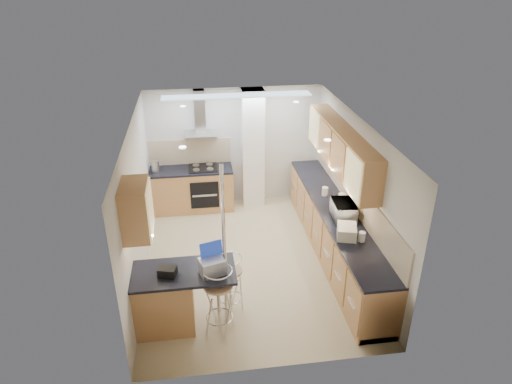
{
  "coord_description": "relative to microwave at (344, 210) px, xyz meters",
  "views": [
    {
      "loc": [
        -0.83,
        -6.6,
        4.66
      ],
      "look_at": [
        0.14,
        0.2,
        1.25
      ],
      "focal_mm": 32.0,
      "sensor_mm": 36.0,
      "label": 1
    }
  ],
  "objects": [
    {
      "name": "jar_b",
      "position": [
        -0.07,
        0.86,
        -0.07
      ],
      "size": [
        0.14,
        0.14,
        0.16
      ],
      "primitive_type": "cylinder",
      "rotation": [
        0.0,
        0.0,
        0.37
      ],
      "color": "beige",
      "rests_on": "right_counter"
    },
    {
      "name": "room_shell",
      "position": [
        -1.19,
        0.69,
        0.48
      ],
      "size": [
        3.64,
        4.84,
        2.51
      ],
      "color": "silver",
      "rests_on": "ground"
    },
    {
      "name": "bar_stool_end",
      "position": [
        -1.96,
        -0.88,
        -0.6
      ],
      "size": [
        0.53,
        0.53,
        0.94
      ],
      "primitive_type": null,
      "rotation": [
        0.0,
        0.0,
        0.96
      ],
      "color": "tan",
      "rests_on": "ground"
    },
    {
      "name": "peninsula",
      "position": [
        -2.64,
        -1.14,
        -0.59
      ],
      "size": [
        1.47,
        0.72,
        0.94
      ],
      "color": "tan",
      "rests_on": "ground"
    },
    {
      "name": "right_counter",
      "position": [
        -0.02,
        0.31,
        -0.6
      ],
      "size": [
        0.63,
        4.4,
        0.92
      ],
      "color": "tan",
      "rests_on": "ground"
    },
    {
      "name": "laptop",
      "position": [
        -2.23,
        -1.23,
        -0.01
      ],
      "size": [
        0.38,
        0.33,
        0.22
      ],
      "primitive_type": "cube",
      "rotation": [
        0.0,
        0.0,
        0.3
      ],
      "color": "#A5A6AD",
      "rests_on": "peninsula"
    },
    {
      "name": "kettle",
      "position": [
        -3.17,
        2.33,
        -0.02
      ],
      "size": [
        0.16,
        0.16,
        0.25
      ],
      "primitive_type": "cylinder",
      "color": "#AEB0B2",
      "rests_on": "back_counter"
    },
    {
      "name": "jar_d",
      "position": [
        0.06,
        -0.72,
        -0.07
      ],
      "size": [
        0.11,
        0.11,
        0.15
      ],
      "primitive_type": "cylinder",
      "rotation": [
        0.0,
        0.0,
        -0.08
      ],
      "color": "white",
      "rests_on": "right_counter"
    },
    {
      "name": "back_counter",
      "position": [
        -2.47,
        2.41,
        -0.6
      ],
      "size": [
        1.7,
        0.63,
        0.92
      ],
      "color": "tan",
      "rests_on": "ground"
    },
    {
      "name": "bread_bin",
      "position": [
        -0.13,
        -0.57,
        -0.05
      ],
      "size": [
        0.38,
        0.43,
        0.19
      ],
      "primitive_type": "cube",
      "rotation": [
        0.0,
        0.0,
        -0.29
      ],
      "color": "beige",
      "rests_on": "right_counter"
    },
    {
      "name": "jar_c",
      "position": [
        0.12,
        -0.03,
        -0.04
      ],
      "size": [
        0.16,
        0.16,
        0.21
      ],
      "primitive_type": "cylinder",
      "rotation": [
        0.0,
        0.0,
        0.12
      ],
      "color": "beige",
      "rests_on": "right_counter"
    },
    {
      "name": "microwave",
      "position": [
        0.0,
        0.0,
        0.0
      ],
      "size": [
        0.39,
        0.55,
        0.29
      ],
      "primitive_type": "imported",
      "rotation": [
        0.0,
        0.0,
        1.51
      ],
      "color": "white",
      "rests_on": "right_counter"
    },
    {
      "name": "jar_a",
      "position": [
        0.14,
        0.55,
        -0.06
      ],
      "size": [
        0.13,
        0.13,
        0.17
      ],
      "primitive_type": "cylinder",
      "rotation": [
        0.0,
        0.0,
        0.1
      ],
      "color": "beige",
      "rests_on": "right_counter"
    },
    {
      "name": "bag",
      "position": [
        -2.82,
        -1.2,
        -0.06
      ],
      "size": [
        0.27,
        0.23,
        0.13
      ],
      "primitive_type": "cube",
      "rotation": [
        0.0,
        0.0,
        -0.28
      ],
      "color": "black",
      "rests_on": "peninsula"
    },
    {
      "name": "bar_stool_near",
      "position": [
        -2.16,
        -1.31,
        -0.54
      ],
      "size": [
        0.49,
        0.49,
        1.05
      ],
      "primitive_type": null,
      "rotation": [
        0.0,
        0.0,
        -0.15
      ],
      "color": "tan",
      "rests_on": "ground"
    },
    {
      "name": "ground",
      "position": [
        -1.52,
        0.31,
        -1.07
      ],
      "size": [
        4.8,
        4.8,
        0.0
      ],
      "primitive_type": "plane",
      "color": "#CDB688",
      "rests_on": "ground"
    }
  ]
}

